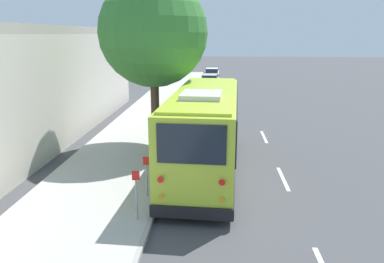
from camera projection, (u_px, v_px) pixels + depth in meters
The scene contains 13 objects.
ground_plane at pixel (216, 183), 13.86m from camera, with size 160.00×160.00×0.00m, color #474749.
sidewalk_slab at pixel (105, 179), 14.10m from camera, with size 80.00×4.40×0.15m, color #B2AFA8.
curb_strip at pixel (165, 180), 13.96m from camera, with size 80.00×0.14×0.15m, color #9D9A94.
shuttle_bus at pixel (205, 127), 14.60m from camera, with size 9.26×2.91×3.45m.
parked_sedan_blue at pixel (204, 104), 26.07m from camera, with size 4.33×1.87×1.32m.
parked_sedan_tan at pixel (207, 90), 32.77m from camera, with size 4.41×1.86×1.32m.
parked_sedan_silver at pixel (210, 81), 39.02m from camera, with size 4.36×2.03×1.29m.
parked_sedan_white at pixel (212, 74), 45.84m from camera, with size 4.28×1.80×1.31m.
street_tree at pixel (154, 25), 16.93m from camera, with size 4.94×4.94×8.49m.
sign_post_near at pixel (136, 195), 10.69m from camera, with size 0.06×0.22×1.50m.
sign_post_far at pixel (147, 176), 12.27m from camera, with size 0.06×0.22×1.37m.
lane_stripe_mid at pixel (283, 178), 14.33m from camera, with size 2.40×0.14×0.01m, color silver.
lane_stripe_ahead at pixel (264, 137), 20.13m from camera, with size 2.40×0.14×0.01m, color silver.
Camera 1 is at (-12.95, 0.04, 5.38)m, focal length 35.00 mm.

